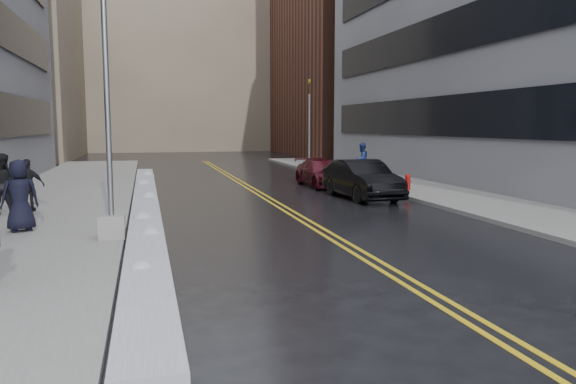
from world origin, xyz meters
TOP-DOWN VIEW (x-y plane):
  - ground at (0.00, 0.00)m, footprint 160.00×160.00m
  - sidewalk_west at (-5.75, 10.00)m, footprint 5.50×50.00m
  - sidewalk_east at (10.00, 10.00)m, footprint 4.00×50.00m
  - lane_line_left at (2.35, 10.00)m, footprint 0.12×50.00m
  - lane_line_right at (2.65, 10.00)m, footprint 0.12×50.00m
  - snow_ridge at (-2.45, 8.00)m, footprint 0.90×30.00m
  - building_east_far at (19.00, 42.00)m, footprint 14.00×20.00m
  - building_far at (2.00, 60.00)m, footprint 36.00×16.00m
  - lamppost at (-3.30, 2.00)m, footprint 0.65×0.65m
  - fire_hydrant at (9.00, 10.00)m, footprint 0.26×0.26m
  - traffic_signal at (8.50, 24.00)m, footprint 0.16×0.20m
  - pedestrian_b at (-6.96, 6.88)m, footprint 1.05×0.87m
  - pedestrian_c at (-5.77, 3.57)m, footprint 1.12×0.92m
  - pedestrian_d at (-6.26, 7.36)m, footprint 1.07×0.50m
  - pedestrian_east at (9.54, 16.93)m, footprint 1.16×1.08m
  - car_black at (6.30, 8.75)m, footprint 1.96×4.99m
  - car_maroon at (6.20, 13.81)m, footprint 1.98×4.65m

SIDE VIEW (x-z plane):
  - ground at x=0.00m, z-range 0.00..0.00m
  - lane_line_left at x=2.35m, z-range 0.00..0.01m
  - lane_line_right at x=2.65m, z-range 0.00..0.01m
  - sidewalk_west at x=-5.75m, z-range 0.00..0.15m
  - sidewalk_east at x=10.00m, z-range 0.00..0.15m
  - snow_ridge at x=-2.45m, z-range 0.00..0.34m
  - fire_hydrant at x=9.00m, z-range 0.18..0.91m
  - car_maroon at x=6.20m, z-range 0.00..1.34m
  - car_black at x=6.30m, z-range 0.00..1.62m
  - pedestrian_d at x=-6.26m, z-range 0.15..1.93m
  - pedestrian_east at x=9.54m, z-range 0.15..2.05m
  - pedestrian_c at x=-5.77m, z-range 0.15..2.13m
  - pedestrian_b at x=-6.96m, z-range 0.15..2.15m
  - lamppost at x=-3.30m, z-range -1.28..6.35m
  - traffic_signal at x=8.50m, z-range 0.40..6.40m
  - building_far at x=2.00m, z-range 0.00..22.00m
  - building_east_far at x=19.00m, z-range 0.00..28.00m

